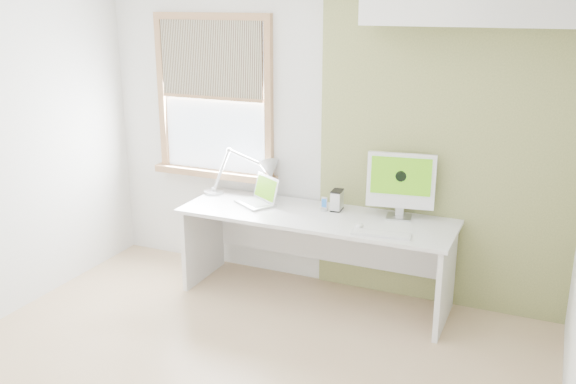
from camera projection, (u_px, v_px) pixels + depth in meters
The scene contains 11 objects.
room at pixel (216, 191), 3.67m from camera, with size 4.04×3.54×2.64m.
accent_wall at pixel (444, 146), 4.81m from camera, with size 2.00×0.02×2.60m, color olive.
window at pixel (213, 98), 5.48m from camera, with size 1.20×0.14×1.42m.
desk at pixel (318, 235), 5.12m from camera, with size 2.20×0.70×0.73m.
desk_lamp at pixel (259, 172), 5.41m from camera, with size 0.76×0.35×0.42m.
laptop at pixel (260, 197), 5.27m from camera, with size 0.41×0.39×0.23m.
phone_dock at pixel (324, 207), 5.10m from camera, with size 0.07×0.07×0.11m.
external_drive at pixel (337, 200), 5.10m from camera, with size 0.09×0.13×0.17m.
imac at pixel (401, 182), 4.87m from camera, with size 0.53×0.20×0.51m.
keyboard at pixel (381, 234), 4.58m from camera, with size 0.44×0.17×0.02m.
mouse at pixel (359, 226), 4.72m from camera, with size 0.06×0.10×0.03m, color white.
Camera 1 is at (1.80, -3.05, 2.37)m, focal length 39.43 mm.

